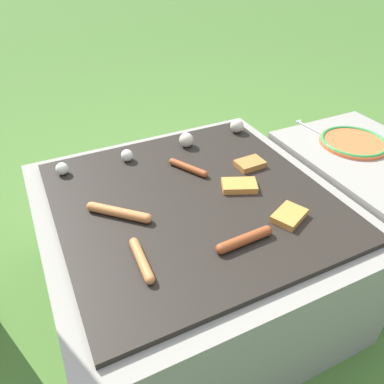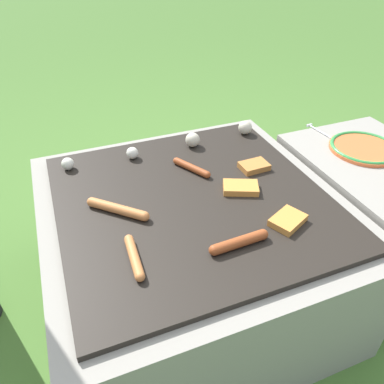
% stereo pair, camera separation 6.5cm
% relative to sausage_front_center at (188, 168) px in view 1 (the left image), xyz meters
% --- Properties ---
extents(ground_plane, '(14.00, 14.00, 0.00)m').
position_rel_sausage_front_center_xyz_m(ground_plane, '(-0.05, -0.14, -0.45)').
color(ground_plane, '#47702D').
extents(grill, '(0.89, 0.89, 0.44)m').
position_rel_sausage_front_center_xyz_m(grill, '(-0.05, -0.14, -0.23)').
color(grill, gray).
rests_on(grill, ground_plane).
extents(side_ledge, '(0.45, 0.58, 0.44)m').
position_rel_sausage_front_center_xyz_m(side_ledge, '(0.63, -0.18, -0.23)').
color(side_ledge, gray).
rests_on(side_ledge, ground_plane).
extents(sausage_front_right, '(0.03, 0.15, 0.02)m').
position_rel_sausage_front_center_xyz_m(sausage_front_right, '(-0.28, -0.32, 0.00)').
color(sausage_front_right, '#C6753D').
rests_on(sausage_front_right, grill).
extents(sausage_mid_left, '(0.15, 0.15, 0.03)m').
position_rel_sausage_front_center_xyz_m(sausage_mid_left, '(-0.27, -0.13, 0.00)').
color(sausage_mid_left, '#C6753D').
rests_on(sausage_mid_left, grill).
extents(sausage_front_center, '(0.09, 0.14, 0.02)m').
position_rel_sausage_front_center_xyz_m(sausage_front_center, '(0.00, 0.00, 0.00)').
color(sausage_front_center, '#93421E').
rests_on(sausage_front_center, grill).
extents(sausage_front_left, '(0.17, 0.03, 0.03)m').
position_rel_sausage_front_center_xyz_m(sausage_front_left, '(-0.02, -0.37, 0.00)').
color(sausage_front_left, '#93421E').
rests_on(sausage_front_left, grill).
extents(bread_slice_right, '(0.09, 0.07, 0.02)m').
position_rel_sausage_front_center_xyz_m(bread_slice_right, '(0.20, -0.07, -0.00)').
color(bread_slice_right, '#B27033').
rests_on(bread_slice_right, grill).
extents(bread_slice_center, '(0.12, 0.10, 0.02)m').
position_rel_sausage_front_center_xyz_m(bread_slice_center, '(0.15, -0.34, -0.00)').
color(bread_slice_center, '#D18438').
rests_on(bread_slice_center, grill).
extents(bread_slice_left, '(0.12, 0.10, 0.02)m').
position_rel_sausage_front_center_xyz_m(bread_slice_left, '(0.10, -0.16, -0.00)').
color(bread_slice_left, '#D18438').
rests_on(bread_slice_left, grill).
extents(mushroom_row, '(0.71, 0.07, 0.05)m').
position_rel_sausage_front_center_xyz_m(mushroom_row, '(0.03, 0.16, 0.01)').
color(mushroom_row, silver).
rests_on(mushroom_row, grill).
extents(plate_colorful, '(0.24, 0.24, 0.02)m').
position_rel_sausage_front_center_xyz_m(plate_colorful, '(0.63, -0.10, -0.00)').
color(plate_colorful, orange).
rests_on(plate_colorful, side_ledge).
extents(fork_utensil, '(0.04, 0.22, 0.01)m').
position_rel_sausage_front_center_xyz_m(fork_utensil, '(0.57, 0.04, -0.01)').
color(fork_utensil, silver).
rests_on(fork_utensil, side_ledge).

